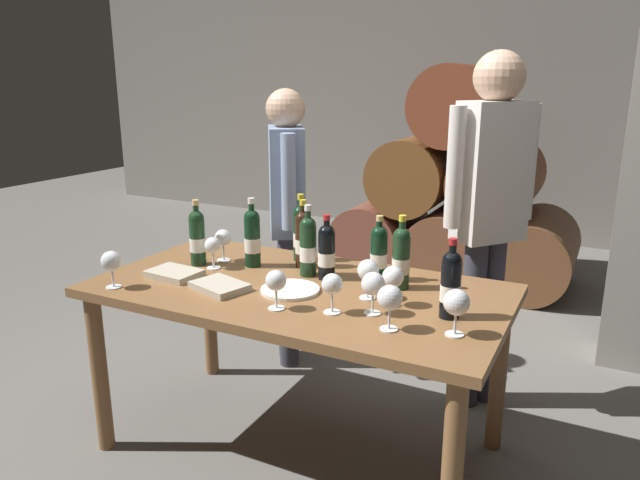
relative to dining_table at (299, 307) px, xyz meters
The scene contains 28 objects.
ground_plane 0.67m from the dining_table, ahead, with size 14.00×14.00×0.00m, color #66635E.
cellar_back_wall 4.26m from the dining_table, 90.00° to the left, with size 10.00×0.24×2.80m, color gray.
barrel_stack 2.60m from the dining_table, 90.00° to the left, with size 1.86×0.90×1.69m.
dining_table is the anchor object (origin of this frame).
wine_bottle_0 0.60m from the dining_table, behind, with size 0.07×0.07×0.30m.
wine_bottle_1 0.48m from the dining_table, 24.03° to the left, with size 0.07×0.07×0.31m.
wine_bottle_2 0.41m from the dining_table, 40.26° to the left, with size 0.07×0.07×0.28m.
wine_bottle_3 0.35m from the dining_table, 113.73° to the left, with size 0.07×0.07×0.31m.
wine_bottle_4 0.68m from the dining_table, ahead, with size 0.07×0.07×0.29m.
wine_bottle_5 0.42m from the dining_table, 154.89° to the left, with size 0.07×0.07×0.32m.
wine_bottle_6 0.27m from the dining_table, 101.86° to the left, with size 0.07×0.07×0.31m.
wine_bottle_7 0.26m from the dining_table, 66.49° to the left, with size 0.07×0.07×0.28m.
wine_bottle_8 0.43m from the dining_table, 116.63° to the left, with size 0.07×0.07×0.32m.
wine_glass_0 0.37m from the dining_table, ahead, with size 0.09×0.09×0.16m.
wine_glass_1 0.47m from the dining_table, ahead, with size 0.08×0.08×0.16m.
wine_glass_2 0.37m from the dining_table, 38.23° to the right, with size 0.08×0.08×0.15m.
wine_glass_3 0.58m from the dining_table, 26.59° to the right, with size 0.09×0.09×0.16m.
wine_glass_4 0.46m from the dining_table, 19.71° to the right, with size 0.09×0.09×0.16m.
wine_glass_5 0.33m from the dining_table, 79.57° to the right, with size 0.08×0.08×0.15m.
wine_glass_6 0.55m from the dining_table, 162.38° to the left, with size 0.08×0.08×0.15m.
wine_glass_7 0.75m from the dining_table, 14.91° to the right, with size 0.09×0.09×0.16m.
wine_glass_8 0.79m from the dining_table, 152.08° to the right, with size 0.08×0.08×0.16m.
wine_glass_9 0.50m from the dining_table, behind, with size 0.07×0.07×0.15m.
tasting_notebook 0.57m from the dining_table, 166.29° to the right, with size 0.22×0.16×0.03m, color #B2A893.
leather_ledger 0.34m from the dining_table, 146.61° to the right, with size 0.22×0.16×0.03m, color #B2A893.
serving_plate 0.12m from the dining_table, 85.99° to the right, with size 0.24×0.24×0.01m, color white.
sommelier_presenting 1.04m from the dining_table, 50.86° to the left, with size 0.34×0.40×1.72m.
taster_seated_left 0.89m from the dining_table, 122.83° to the left, with size 0.32×0.43×1.54m.
Camera 1 is at (1.13, -2.04, 1.60)m, focal length 33.46 mm.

